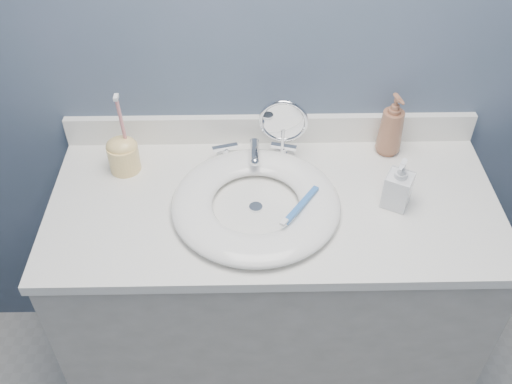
{
  "coord_description": "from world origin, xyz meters",
  "views": [
    {
      "loc": [
        -0.07,
        -0.14,
        1.95
      ],
      "look_at": [
        -0.05,
        0.94,
        0.94
      ],
      "focal_mm": 40.0,
      "sensor_mm": 36.0,
      "label": 1
    }
  ],
  "objects_px": {
    "soap_bottle_clear": "(399,183)",
    "toothbrush_holder": "(123,153)",
    "makeup_mirror": "(283,128)",
    "soap_bottle_amber": "(392,125)"
  },
  "relations": [
    {
      "from": "soap_bottle_clear",
      "to": "toothbrush_holder",
      "type": "bearing_deg",
      "value": -164.19
    },
    {
      "from": "makeup_mirror",
      "to": "soap_bottle_clear",
      "type": "xyz_separation_m",
      "value": [
        0.29,
        -0.19,
        -0.04
      ]
    },
    {
      "from": "soap_bottle_clear",
      "to": "soap_bottle_amber",
      "type": "bearing_deg",
      "value": 112.53
    },
    {
      "from": "makeup_mirror",
      "to": "soap_bottle_amber",
      "type": "relative_size",
      "value": 1.05
    },
    {
      "from": "makeup_mirror",
      "to": "toothbrush_holder",
      "type": "distance_m",
      "value": 0.46
    },
    {
      "from": "toothbrush_holder",
      "to": "soap_bottle_clear",
      "type": "bearing_deg",
      "value": -12.01
    },
    {
      "from": "soap_bottle_amber",
      "to": "soap_bottle_clear",
      "type": "xyz_separation_m",
      "value": [
        -0.02,
        -0.23,
        -0.02
      ]
    },
    {
      "from": "soap_bottle_amber",
      "to": "toothbrush_holder",
      "type": "xyz_separation_m",
      "value": [
        -0.77,
        -0.07,
        -0.04
      ]
    },
    {
      "from": "soap_bottle_amber",
      "to": "soap_bottle_clear",
      "type": "height_order",
      "value": "soap_bottle_amber"
    },
    {
      "from": "soap_bottle_clear",
      "to": "toothbrush_holder",
      "type": "xyz_separation_m",
      "value": [
        -0.75,
        0.16,
        -0.02
      ]
    }
  ]
}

